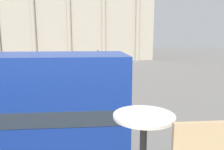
{
  "coord_description": "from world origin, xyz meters",
  "views": [
    {
      "loc": [
        0.71,
        -2.33,
        4.82
      ],
      "look_at": [
        2.23,
        15.61,
        1.7
      ],
      "focal_mm": 35.0,
      "sensor_mm": 36.0,
      "label": 1
    }
  ],
  "objects": [
    {
      "name": "traffic_light_mid",
      "position": [
        1.15,
        15.75,
        2.45
      ],
      "size": [
        0.42,
        0.24,
        3.75
      ],
      "color": "black",
      "rests_on": "ground_plane"
    },
    {
      "name": "pedestrian_white",
      "position": [
        -1.72,
        28.74,
        0.96
      ],
      "size": [
        0.32,
        0.32,
        1.68
      ],
      "rotation": [
        0.0,
        0.0,
        2.64
      ],
      "color": "#282B33",
      "rests_on": "ground_plane"
    },
    {
      "name": "car_white",
      "position": [
        -5.87,
        14.5,
        0.7
      ],
      "size": [
        4.2,
        1.93,
        1.35
      ],
      "rotation": [
        0.0,
        0.0,
        4.35
      ],
      "color": "black",
      "rests_on": "ground_plane"
    },
    {
      "name": "plaza_building_left",
      "position": [
        -4.15,
        49.12,
        12.87
      ],
      "size": [
        35.78,
        11.94,
        25.74
      ],
      "color": "#B2A893",
      "rests_on": "ground_plane"
    },
    {
      "name": "pedestrian_olive",
      "position": [
        0.43,
        30.34,
        0.96
      ],
      "size": [
        0.32,
        0.32,
        1.67
      ],
      "rotation": [
        0.0,
        0.0,
        5.52
      ],
      "color": "#282B33",
      "rests_on": "ground_plane"
    },
    {
      "name": "pedestrian_grey",
      "position": [
        -6.26,
        21.45,
        1.01
      ],
      "size": [
        0.32,
        0.32,
        1.75
      ],
      "rotation": [
        0.0,
        0.0,
        2.84
      ],
      "color": "#282B33",
      "rests_on": "ground_plane"
    },
    {
      "name": "cafe_dining_table",
      "position": [
        1.19,
        -0.35,
        3.89
      ],
      "size": [
        0.6,
        0.6,
        0.73
      ],
      "color": "#2D2D30",
      "rests_on": "cafe_floor_slab"
    },
    {
      "name": "traffic_light_near",
      "position": [
        -2.79,
        10.19,
        2.6
      ],
      "size": [
        0.42,
        0.24,
        3.99
      ],
      "color": "black",
      "rests_on": "ground_plane"
    },
    {
      "name": "pedestrian_blue",
      "position": [
        -4.3,
        16.1,
        1.05
      ],
      "size": [
        0.32,
        0.32,
        1.82
      ],
      "rotation": [
        0.0,
        0.0,
        2.03
      ],
      "color": "#282B33",
      "rests_on": "ground_plane"
    }
  ]
}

